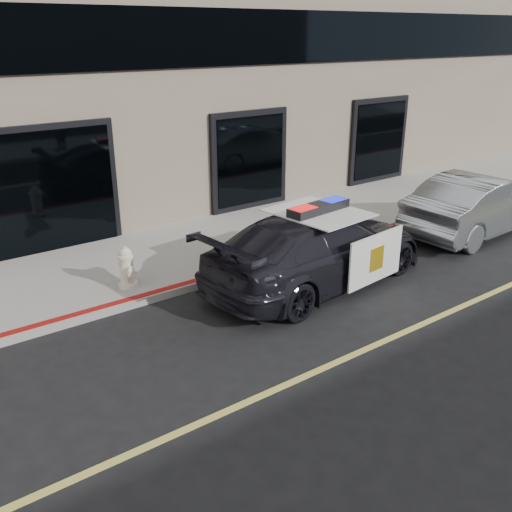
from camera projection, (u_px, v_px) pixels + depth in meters
ground at (280, 388)px, 7.98m from camera, size 120.00×120.00×0.00m
sidewalk_n at (123, 267)px, 11.88m from camera, size 60.00×3.50×0.15m
police_car at (317, 248)px, 11.03m from camera, size 3.06×5.40×1.63m
silver_sedan at (480, 204)px, 13.81m from camera, size 1.96×4.63×1.48m
fire_hydrant at (127, 268)px, 10.64m from camera, size 0.36×0.50×0.80m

